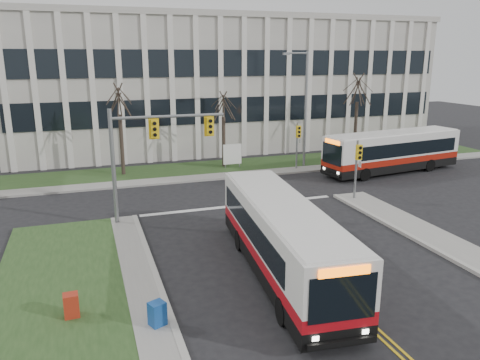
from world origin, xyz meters
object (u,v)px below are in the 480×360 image
streetlight (304,103)px  directory_sign (232,155)px  newspaper_box_blue (157,315)px  bus_cross (392,153)px  bus_main (282,240)px  newspaper_box_red (71,307)px

streetlight → directory_sign: bearing=166.8°
newspaper_box_blue → bus_cross: bearing=13.9°
streetlight → newspaper_box_blue: bearing=-127.0°
directory_sign → bus_main: size_ratio=0.18×
directory_sign → newspaper_box_red: 22.87m
bus_cross → newspaper_box_blue: bus_cross is taller
bus_cross → bus_main: bearing=-56.2°
bus_cross → newspaper_box_blue: bearing=-60.4°
bus_main → bus_cross: bus_cross is taller
newspaper_box_blue → newspaper_box_red: 3.09m
newspaper_box_red → streetlight: bearing=43.2°
newspaper_box_blue → newspaper_box_red: (-2.70, 1.49, 0.00)m
newspaper_box_blue → newspaper_box_red: bearing=127.3°
directory_sign → newspaper_box_blue: (-9.30, -20.96, -0.70)m
directory_sign → streetlight: bearing=-13.2°
directory_sign → bus_main: bearing=-101.6°
streetlight → newspaper_box_blue: 25.07m
newspaper_box_blue → bus_main: bearing=-0.2°
directory_sign → newspaper_box_red: directory_sign is taller
bus_cross → newspaper_box_blue: (-20.70, -15.94, -1.07)m
bus_cross → newspaper_box_blue: size_ratio=12.20×
streetlight → directory_sign: 6.96m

